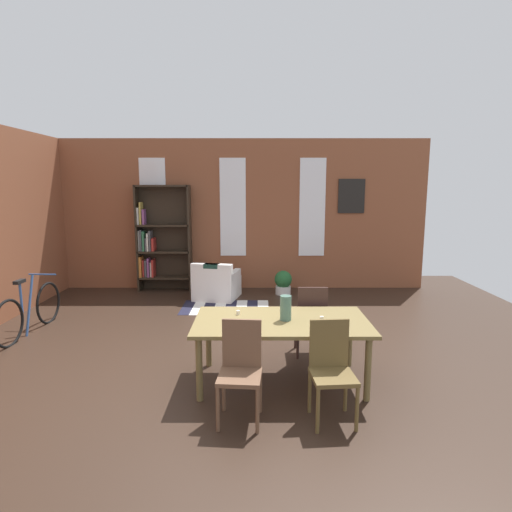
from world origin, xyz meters
TOP-DOWN VIEW (x-y plane):
  - ground_plane at (0.00, 0.00)m, footprint 10.78×10.78m
  - back_wall_brick at (0.00, 4.21)m, footprint 8.26×0.12m
  - window_pane_0 at (-1.69, 4.14)m, footprint 0.55×0.02m
  - window_pane_1 at (0.00, 4.14)m, footprint 0.55×0.02m
  - window_pane_2 at (1.69, 4.14)m, footprint 0.55×0.02m
  - dining_table at (0.78, -0.36)m, footprint 1.94×1.06m
  - vase_on_table at (0.82, -0.36)m, footprint 0.13×0.13m
  - tealight_candle_0 at (0.28, -0.16)m, footprint 0.04×0.04m
  - tealight_candle_1 at (0.81, -0.16)m, footprint 0.04×0.04m
  - tealight_candle_2 at (1.23, -0.34)m, footprint 0.04×0.04m
  - dining_chair_near_left at (0.35, -1.12)m, footprint 0.43×0.43m
  - dining_chair_near_right at (1.21, -1.12)m, footprint 0.43×0.43m
  - dining_chair_far_right at (1.21, 0.39)m, footprint 0.40×0.40m
  - bookshelf_tall at (-1.56, 3.96)m, footprint 1.13×0.32m
  - armchair_white at (-0.29, 3.25)m, footprint 0.95×0.95m
  - bicycle_second at (-2.93, 1.25)m, footprint 0.44×1.73m
  - potted_plant_by_shelf at (1.05, 3.59)m, footprint 0.36×0.36m
  - striped_rug at (-0.07, 2.62)m, footprint 1.60×0.96m
  - framed_picture at (2.52, 4.13)m, footprint 0.56×0.03m

SIDE VIEW (x-z plane):
  - ground_plane at x=0.00m, z-range 0.00..0.00m
  - striped_rug at x=-0.07m, z-range 0.00..0.01m
  - potted_plant_by_shelf at x=1.05m, z-range 0.01..0.50m
  - armchair_white at x=-0.29m, z-range -0.10..0.65m
  - bicycle_second at x=-2.93m, z-range -0.11..0.80m
  - dining_chair_near_left at x=0.35m, z-range 0.04..0.99m
  - dining_chair_near_right at x=1.21m, z-range 0.04..0.99m
  - dining_chair_far_right at x=1.21m, z-range 0.04..0.99m
  - dining_table at x=0.78m, z-range 0.29..1.03m
  - tealight_candle_2 at x=1.23m, z-range 0.73..0.77m
  - tealight_candle_1 at x=0.81m, z-range 0.73..0.78m
  - tealight_candle_0 at x=0.28m, z-range 0.73..0.78m
  - vase_on_table at x=0.82m, z-range 0.73..1.01m
  - bookshelf_tall at x=-1.56m, z-range -0.03..2.21m
  - back_wall_brick at x=0.00m, z-range 0.00..3.19m
  - window_pane_0 at x=-1.69m, z-range 0.72..2.80m
  - window_pane_1 at x=0.00m, z-range 0.72..2.80m
  - window_pane_2 at x=1.69m, z-range 0.72..2.80m
  - framed_picture at x=2.52m, z-range 1.64..2.36m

